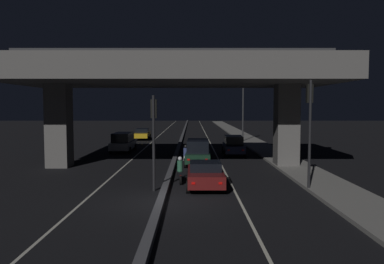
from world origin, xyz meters
The scene contains 17 objects.
ground_plane centered at (0.00, 0.00, 0.00)m, with size 200.00×200.00×0.00m, color black.
lane_line_left_inner centered at (-3.55, 35.00, 0.00)m, with size 0.12×126.00×0.00m, color beige.
lane_line_right_inner centered at (3.55, 35.00, 0.00)m, with size 0.12×126.00×0.00m, color beige.
median_divider centered at (0.00, 35.00, 0.14)m, with size 0.34×126.00×0.27m, color #4C4C51.
sidewalk_right centered at (8.64, 28.00, 0.08)m, with size 2.81×126.00×0.17m, color gray.
elevated_overpass centered at (0.00, 10.06, 6.46)m, with size 22.83×10.40×8.39m.
traffic_light_left_of_median centered at (-0.57, 2.40, 3.32)m, with size 0.30×0.49×4.87m.
traffic_light_right_of_median centered at (7.34, 2.40, 3.83)m, with size 0.30×0.49×5.64m.
street_lamp centered at (7.10, 28.66, 4.42)m, with size 2.79×0.32×7.31m.
car_dark_red_lead centered at (2.08, 3.18, 0.71)m, with size 2.02×4.27×1.39m.
car_dark_green_second centered at (1.81, 10.92, 0.99)m, with size 2.02×4.21×1.86m.
car_dark_blue_third centered at (5.06, 16.43, 0.90)m, with size 1.90×4.13×1.74m.
car_silver_lead_oncoming centered at (-5.22, 19.06, 0.97)m, with size 2.01×4.58×1.83m.
car_taxi_yellow_second_oncoming centered at (-5.18, 32.55, 0.75)m, with size 2.03×4.72×1.44m.
motorcycle_black_filtering_near centered at (0.69, 4.49, 0.63)m, with size 0.34×1.88×1.48m.
motorcycle_white_filtering_mid centered at (0.90, 10.96, 0.63)m, with size 0.33×1.91×1.49m.
pedestrian_on_sidewalk centered at (8.49, 10.69, 1.05)m, with size 0.35×0.35×1.76m.
Camera 1 is at (1.37, -16.55, 4.29)m, focal length 35.00 mm.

